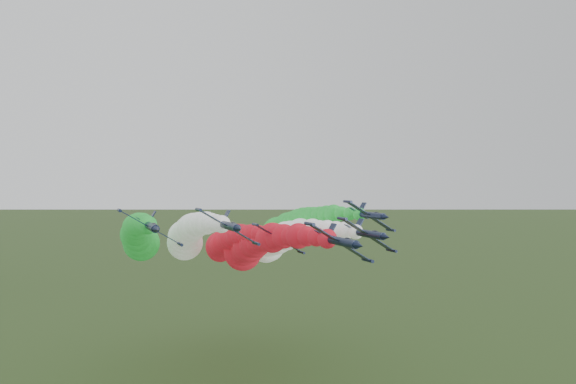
{
  "coord_description": "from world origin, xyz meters",
  "views": [
    {
      "loc": [
        -39.89,
        -79.03,
        47.91
      ],
      "look_at": [
        -6.51,
        5.63,
        46.39
      ],
      "focal_mm": 35.0,
      "sensor_mm": 36.0,
      "label": 1
    }
  ],
  "objects_px": {
    "jet_trail": "(227,243)",
    "jet_outer_left": "(139,237)",
    "jet_lead": "(253,246)",
    "jet_inner_left": "(187,236)",
    "jet_inner_right": "(279,241)",
    "jet_outer_right": "(287,228)"
  },
  "relations": [
    {
      "from": "jet_inner_left",
      "to": "jet_inner_right",
      "type": "bearing_deg",
      "value": -12.04
    },
    {
      "from": "jet_outer_right",
      "to": "jet_lead",
      "type": "bearing_deg",
      "value": -129.32
    },
    {
      "from": "jet_lead",
      "to": "jet_inner_left",
      "type": "bearing_deg",
      "value": 134.24
    },
    {
      "from": "jet_lead",
      "to": "jet_trail",
      "type": "distance_m",
      "value": 25.54
    },
    {
      "from": "jet_trail",
      "to": "jet_inner_right",
      "type": "bearing_deg",
      "value": -62.95
    },
    {
      "from": "jet_outer_left",
      "to": "jet_trail",
      "type": "bearing_deg",
      "value": 17.3
    },
    {
      "from": "jet_outer_left",
      "to": "jet_outer_right",
      "type": "distance_m",
      "value": 40.2
    },
    {
      "from": "jet_inner_left",
      "to": "jet_inner_right",
      "type": "xyz_separation_m",
      "value": [
        22.12,
        -4.72,
        -1.48
      ]
    },
    {
      "from": "jet_lead",
      "to": "jet_outer_left",
      "type": "bearing_deg",
      "value": 142.89
    },
    {
      "from": "jet_outer_right",
      "to": "jet_trail",
      "type": "height_order",
      "value": "jet_outer_right"
    },
    {
      "from": "jet_inner_right",
      "to": "jet_outer_left",
      "type": "height_order",
      "value": "jet_outer_left"
    },
    {
      "from": "jet_lead",
      "to": "jet_outer_right",
      "type": "distance_m",
      "value": 26.12
    },
    {
      "from": "jet_trail",
      "to": "jet_outer_left",
      "type": "bearing_deg",
      "value": -162.7
    },
    {
      "from": "jet_inner_right",
      "to": "jet_outer_left",
      "type": "xyz_separation_m",
      "value": [
        -33.13,
        9.62,
        1.26
      ]
    },
    {
      "from": "jet_inner_left",
      "to": "jet_outer_left",
      "type": "relative_size",
      "value": 1.0
    },
    {
      "from": "jet_outer_left",
      "to": "jet_outer_right",
      "type": "relative_size",
      "value": 1.01
    },
    {
      "from": "jet_outer_right",
      "to": "jet_inner_right",
      "type": "bearing_deg",
      "value": -120.55
    },
    {
      "from": "jet_outer_right",
      "to": "jet_outer_left",
      "type": "bearing_deg",
      "value": -176.81
    },
    {
      "from": "jet_inner_right",
      "to": "jet_lead",
      "type": "bearing_deg",
      "value": -138.92
    },
    {
      "from": "jet_inner_right",
      "to": "jet_outer_right",
      "type": "bearing_deg",
      "value": 59.45
    },
    {
      "from": "jet_lead",
      "to": "jet_outer_right",
      "type": "bearing_deg",
      "value": 50.68
    },
    {
      "from": "jet_lead",
      "to": "jet_outer_left",
      "type": "height_order",
      "value": "jet_outer_left"
    }
  ]
}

